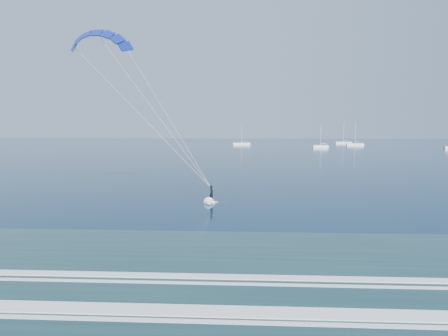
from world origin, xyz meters
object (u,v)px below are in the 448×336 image
at_px(kitesurfer_rig, 154,111).
at_px(sailboat_1, 320,146).
at_px(sailboat_0, 242,144).
at_px(sailboat_3, 355,144).
at_px(sailboat_2, 343,143).

relative_size(kitesurfer_rig, sailboat_1, 1.86).
relative_size(kitesurfer_rig, sailboat_0, 1.44).
relative_size(sailboat_0, sailboat_3, 1.04).
distance_m(kitesurfer_rig, sailboat_2, 233.47).
xyz_separation_m(sailboat_0, sailboat_3, (63.10, -9.53, -0.00)).
bearing_deg(sailboat_3, sailboat_1, -128.14).
distance_m(kitesurfer_rig, sailboat_0, 194.50).
bearing_deg(sailboat_0, sailboat_1, -47.03).
relative_size(sailboat_0, sailboat_1, 1.29).
bearing_deg(sailboat_2, kitesurfer_rig, -108.17).
height_order(sailboat_2, sailboat_3, sailboat_2).
bearing_deg(sailboat_0, sailboat_3, -8.59).
distance_m(sailboat_2, sailboat_3, 37.12).
xyz_separation_m(kitesurfer_rig, sailboat_3, (70.14, 184.63, -9.02)).
xyz_separation_m(sailboat_0, sailboat_1, (38.30, -41.11, -0.02)).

